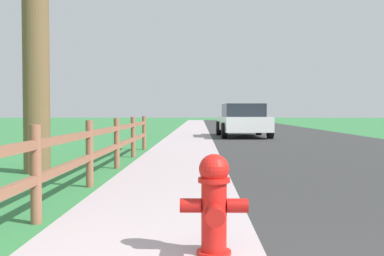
% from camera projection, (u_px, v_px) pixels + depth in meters
% --- Properties ---
extents(ground_plane, '(120.00, 120.00, 0.00)m').
position_uv_depth(ground_plane, '(208.00, 131.00, 26.58)').
color(ground_plane, '#337940').
extents(road_asphalt, '(7.00, 66.00, 0.01)m').
position_uv_depth(road_asphalt, '(264.00, 130.00, 28.52)').
color(road_asphalt, '#313131').
rests_on(road_asphalt, ground).
extents(curb_concrete, '(6.00, 66.00, 0.01)m').
position_uv_depth(curb_concrete, '(160.00, 130.00, 28.62)').
color(curb_concrete, '#B0A0A3').
rests_on(curb_concrete, ground).
extents(grass_verge, '(5.00, 66.00, 0.00)m').
position_uv_depth(grass_verge, '(136.00, 130.00, 28.65)').
color(grass_verge, '#337940').
rests_on(grass_verge, ground).
extents(fire_hydrant, '(0.53, 0.44, 0.79)m').
position_uv_depth(fire_hydrant, '(214.00, 202.00, 3.56)').
color(fire_hydrant, red).
rests_on(fire_hydrant, ground).
extents(rail_fence, '(0.11, 11.19, 0.99)m').
position_uv_depth(rail_fence, '(105.00, 143.00, 7.85)').
color(rail_fence, brown).
rests_on(rail_fence, ground).
extents(parked_suv_white, '(2.27, 4.76, 1.47)m').
position_uv_depth(parked_suv_white, '(243.00, 120.00, 20.48)').
color(parked_suv_white, white).
rests_on(parked_suv_white, ground).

